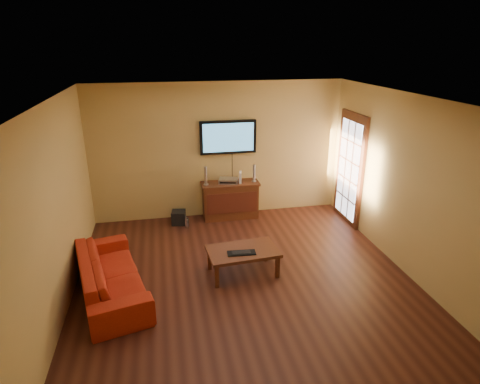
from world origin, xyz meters
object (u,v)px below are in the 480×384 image
object	(u,v)px
sofa	(110,269)
av_receiver	(228,181)
keyboard	(241,253)
media_console	(230,200)
television	(228,137)
subwoofer	(179,217)
coffee_table	(243,253)
game_console	(240,177)
bottle	(187,223)
speaker_left	(206,176)
speaker_right	(254,174)

from	to	relation	value
sofa	av_receiver	bearing A→B (deg)	-56.05
sofa	keyboard	world-z (taller)	sofa
media_console	television	world-z (taller)	television
subwoofer	keyboard	distance (m)	2.31
coffee_table	game_console	xyz separation A→B (m)	(0.39, 2.11, 0.50)
coffee_table	game_console	world-z (taller)	game_console
subwoofer	bottle	world-z (taller)	subwoofer
media_console	coffee_table	xyz separation A→B (m)	(-0.19, -2.14, -0.02)
speaker_left	bottle	world-z (taller)	speaker_left
media_console	game_console	bearing A→B (deg)	-9.06
coffee_table	av_receiver	xyz separation A→B (m)	(0.16, 2.16, 0.43)
av_receiver	subwoofer	xyz separation A→B (m)	(-1.03, -0.13, -0.66)
coffee_table	bottle	bearing A→B (deg)	112.05
game_console	subwoofer	world-z (taller)	game_console
coffee_table	subwoofer	bearing A→B (deg)	113.26
speaker_right	keyboard	bearing A→B (deg)	-107.78
coffee_table	bottle	size ratio (longest dim) A/B	5.03
speaker_left	bottle	bearing A→B (deg)	-143.39
speaker_left	keyboard	xyz separation A→B (m)	(0.26, -2.23, -0.50)
bottle	keyboard	distance (m)	2.06
av_receiver	subwoofer	distance (m)	1.23
television	game_console	size ratio (longest dim) A/B	4.97
coffee_table	speaker_left	distance (m)	2.22
coffee_table	game_console	size ratio (longest dim) A/B	4.96
speaker_left	av_receiver	bearing A→B (deg)	4.43
media_console	game_console	size ratio (longest dim) A/B	5.14
media_console	coffee_table	bearing A→B (deg)	-95.00
av_receiver	game_console	distance (m)	0.25
av_receiver	speaker_left	bearing A→B (deg)	-160.94
bottle	keyboard	size ratio (longest dim) A/B	0.51
speaker_left	keyboard	bearing A→B (deg)	-83.47
media_console	subwoofer	bearing A→B (deg)	-173.78
media_console	av_receiver	world-z (taller)	av_receiver
coffee_table	subwoofer	size ratio (longest dim) A/B	4.18
keyboard	speaker_left	bearing A→B (deg)	96.53
keyboard	media_console	bearing A→B (deg)	84.15
game_console	speaker_right	bearing A→B (deg)	16.63
coffee_table	keyboard	size ratio (longest dim) A/B	2.56
television	speaker_right	size ratio (longest dim) A/B	3.19
coffee_table	av_receiver	distance (m)	2.21
media_console	coffee_table	distance (m)	2.15
coffee_table	subwoofer	world-z (taller)	coffee_table
speaker_right	keyboard	xyz separation A→B (m)	(-0.72, -2.23, -0.49)
speaker_left	subwoofer	world-z (taller)	speaker_left
media_console	speaker_left	bearing A→B (deg)	-178.15
coffee_table	speaker_right	bearing A→B (deg)	72.45
speaker_right	coffee_table	bearing A→B (deg)	-107.55
game_console	keyboard	distance (m)	2.30
television	av_receiver	xyz separation A→B (m)	(-0.03, -0.16, -0.84)
media_console	speaker_left	distance (m)	0.73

